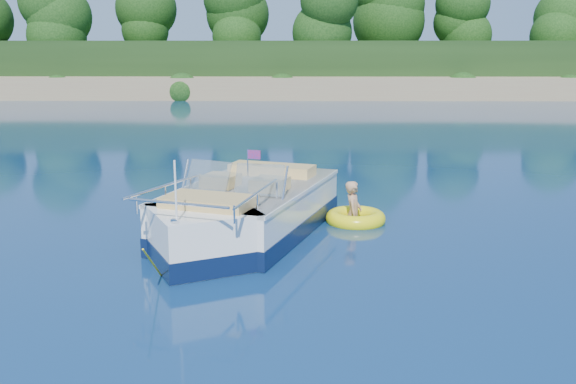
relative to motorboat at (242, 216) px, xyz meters
name	(u,v)px	position (x,y,z in m)	size (l,w,h in m)	color
ground	(150,278)	(-1.26, -2.19, -0.41)	(160.00, 160.00, 0.00)	#0A244A
shoreline	(275,71)	(-1.26, 61.58, 0.57)	(170.00, 59.00, 6.00)	#9C7B5A
treeline	(267,20)	(-1.22, 38.83, 5.14)	(150.00, 7.12, 8.19)	#322110
motorboat	(242,216)	(0.00, 0.00, 0.00)	(3.54, 6.11, 2.11)	white
tow_tube	(356,218)	(2.22, 1.11, -0.33)	(1.52, 1.52, 0.32)	#FFF30F
boy	(353,221)	(2.18, 1.17, -0.41)	(0.52, 0.34, 1.42)	tan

